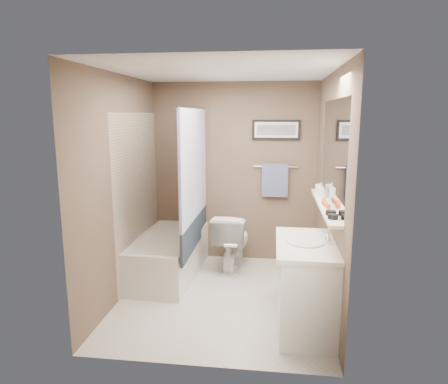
# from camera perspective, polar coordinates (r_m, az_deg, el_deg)

# --- Properties ---
(ground) EXTENTS (2.50, 2.50, 0.00)m
(ground) POSITION_cam_1_polar(r_m,az_deg,el_deg) (4.56, -0.24, -14.71)
(ground) COLOR beige
(ground) RESTS_ON ground
(ceiling) EXTENTS (2.20, 2.50, 0.04)m
(ceiling) POSITION_cam_1_polar(r_m,az_deg,el_deg) (4.12, -0.27, 16.61)
(ceiling) COLOR white
(ceiling) RESTS_ON wall_back
(wall_back) EXTENTS (2.20, 0.04, 2.40)m
(wall_back) POSITION_cam_1_polar(r_m,az_deg,el_deg) (5.38, 1.44, 2.71)
(wall_back) COLOR brown
(wall_back) RESTS_ON ground
(wall_front) EXTENTS (2.20, 0.04, 2.40)m
(wall_front) POSITION_cam_1_polar(r_m,az_deg,el_deg) (2.99, -3.31, -4.10)
(wall_front) COLOR brown
(wall_front) RESTS_ON ground
(wall_left) EXTENTS (0.04, 2.50, 2.40)m
(wall_left) POSITION_cam_1_polar(r_m,az_deg,el_deg) (4.44, -14.20, 0.60)
(wall_left) COLOR brown
(wall_left) RESTS_ON ground
(wall_right) EXTENTS (0.04, 2.50, 2.40)m
(wall_right) POSITION_cam_1_polar(r_m,az_deg,el_deg) (4.18, 14.59, -0.07)
(wall_right) COLOR brown
(wall_right) RESTS_ON ground
(tile_surround) EXTENTS (0.02, 1.55, 2.00)m
(tile_surround) POSITION_cam_1_polar(r_m,az_deg,el_deg) (4.95, -12.13, -0.63)
(tile_surround) COLOR tan
(tile_surround) RESTS_ON wall_left
(curtain_rod) EXTENTS (0.02, 1.55, 0.02)m
(curtain_rod) POSITION_cam_1_polar(r_m,az_deg,el_deg) (4.66, -4.44, 11.88)
(curtain_rod) COLOR silver
(curtain_rod) RESTS_ON wall_left
(curtain_upper) EXTENTS (0.03, 1.45, 1.28)m
(curtain_upper) POSITION_cam_1_polar(r_m,az_deg,el_deg) (4.70, -4.32, 3.92)
(curtain_upper) COLOR white
(curtain_upper) RESTS_ON curtain_rod
(curtain_lower) EXTENTS (0.03, 1.45, 0.36)m
(curtain_lower) POSITION_cam_1_polar(r_m,az_deg,el_deg) (4.87, -4.18, -5.70)
(curtain_lower) COLOR #223140
(curtain_lower) RESTS_ON curtain_rod
(mirror) EXTENTS (0.02, 1.60, 1.00)m
(mirror) POSITION_cam_1_polar(r_m,az_deg,el_deg) (3.97, 15.30, 5.46)
(mirror) COLOR silver
(mirror) RESTS_ON wall_right
(shelf) EXTENTS (0.12, 1.60, 0.03)m
(shelf) POSITION_cam_1_polar(r_m,az_deg,el_deg) (4.05, 14.16, -1.85)
(shelf) COLOR silver
(shelf) RESTS_ON wall_right
(towel_bar) EXTENTS (0.60, 0.02, 0.02)m
(towel_bar) POSITION_cam_1_polar(r_m,az_deg,el_deg) (5.33, 7.33, 3.63)
(towel_bar) COLOR silver
(towel_bar) RESTS_ON wall_back
(towel) EXTENTS (0.34, 0.05, 0.44)m
(towel) POSITION_cam_1_polar(r_m,az_deg,el_deg) (5.33, 7.29, 1.68)
(towel) COLOR #7E8CB8
(towel) RESTS_ON towel_bar
(art_frame) EXTENTS (0.62, 0.02, 0.26)m
(art_frame) POSITION_cam_1_polar(r_m,az_deg,el_deg) (5.30, 7.46, 8.80)
(art_frame) COLOR black
(art_frame) RESTS_ON wall_back
(art_mat) EXTENTS (0.56, 0.00, 0.20)m
(art_mat) POSITION_cam_1_polar(r_m,az_deg,el_deg) (5.29, 7.46, 8.79)
(art_mat) COLOR white
(art_mat) RESTS_ON art_frame
(art_image) EXTENTS (0.50, 0.00, 0.13)m
(art_image) POSITION_cam_1_polar(r_m,az_deg,el_deg) (5.29, 7.46, 8.79)
(art_image) COLOR #595959
(art_image) RESTS_ON art_mat
(door) EXTENTS (0.80, 0.02, 2.00)m
(door) POSITION_cam_1_polar(r_m,az_deg,el_deg) (2.99, 7.21, -8.18)
(door) COLOR silver
(door) RESTS_ON wall_front
(door_handle) EXTENTS (0.10, 0.02, 0.02)m
(door_handle) POSITION_cam_1_polar(r_m,az_deg,el_deg) (3.06, 0.96, -7.66)
(door_handle) COLOR silver
(door_handle) RESTS_ON door
(bathtub) EXTENTS (0.77, 1.53, 0.50)m
(bathtub) POSITION_cam_1_polar(r_m,az_deg,el_deg) (5.09, -7.95, -8.94)
(bathtub) COLOR silver
(bathtub) RESTS_ON ground
(tub_rim) EXTENTS (0.56, 1.36, 0.02)m
(tub_rim) POSITION_cam_1_polar(r_m,az_deg,el_deg) (5.01, -8.03, -6.25)
(tub_rim) COLOR beige
(tub_rim) RESTS_ON bathtub
(toilet) EXTENTS (0.49, 0.77, 0.75)m
(toilet) POSITION_cam_1_polar(r_m,az_deg,el_deg) (5.19, 1.19, -6.98)
(toilet) COLOR white
(toilet) RESTS_ON ground
(vanity) EXTENTS (0.52, 0.91, 0.80)m
(vanity) POSITION_cam_1_polar(r_m,az_deg,el_deg) (3.87, 11.58, -13.29)
(vanity) COLOR white
(vanity) RESTS_ON ground
(countertop) EXTENTS (0.54, 0.96, 0.04)m
(countertop) POSITION_cam_1_polar(r_m,az_deg,el_deg) (3.72, 11.67, -7.37)
(countertop) COLOR white
(countertop) RESTS_ON vanity
(sink_basin) EXTENTS (0.34, 0.34, 0.01)m
(sink_basin) POSITION_cam_1_polar(r_m,az_deg,el_deg) (3.71, 11.53, -6.96)
(sink_basin) COLOR silver
(sink_basin) RESTS_ON countertop
(faucet_spout) EXTENTS (0.02, 0.02, 0.10)m
(faucet_spout) POSITION_cam_1_polar(r_m,az_deg,el_deg) (3.72, 14.65, -6.38)
(faucet_spout) COLOR silver
(faucet_spout) RESTS_ON countertop
(faucet_knob) EXTENTS (0.05, 0.05, 0.05)m
(faucet_knob) POSITION_cam_1_polar(r_m,az_deg,el_deg) (3.82, 14.45, -6.22)
(faucet_knob) COLOR white
(faucet_knob) RESTS_ON countertop
(candle_bowl_near) EXTENTS (0.09, 0.09, 0.04)m
(candle_bowl_near) POSITION_cam_1_polar(r_m,az_deg,el_deg) (3.48, 15.30, -3.40)
(candle_bowl_near) COLOR black
(candle_bowl_near) RESTS_ON shelf
(candle_bowl_far) EXTENTS (0.09, 0.09, 0.04)m
(candle_bowl_far) POSITION_cam_1_polar(r_m,az_deg,el_deg) (3.61, 15.02, -2.89)
(candle_bowl_far) COLOR black
(candle_bowl_far) RESTS_ON shelf
(hair_brush_front) EXTENTS (0.07, 0.22, 0.04)m
(hair_brush_front) POSITION_cam_1_polar(r_m,az_deg,el_deg) (3.93, 14.37, -1.68)
(hair_brush_front) COLOR #C3451B
(hair_brush_front) RESTS_ON shelf
(hair_brush_back) EXTENTS (0.07, 0.22, 0.04)m
(hair_brush_back) POSITION_cam_1_polar(r_m,az_deg,el_deg) (4.08, 14.11, -1.21)
(hair_brush_back) COLOR #E2481F
(hair_brush_back) RESTS_ON shelf
(pink_comb) EXTENTS (0.04, 0.16, 0.01)m
(pink_comb) POSITION_cam_1_polar(r_m,az_deg,el_deg) (4.17, 13.95, -1.19)
(pink_comb) COLOR pink
(pink_comb) RESTS_ON shelf
(glass_jar) EXTENTS (0.08, 0.08, 0.10)m
(glass_jar) POSITION_cam_1_polar(r_m,az_deg,el_deg) (4.57, 13.39, 0.47)
(glass_jar) COLOR silver
(glass_jar) RESTS_ON shelf
(soap_bottle) EXTENTS (0.08, 0.08, 0.15)m
(soap_bottle) POSITION_cam_1_polar(r_m,az_deg,el_deg) (4.37, 13.67, 0.33)
(soap_bottle) COLOR #999999
(soap_bottle) RESTS_ON shelf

